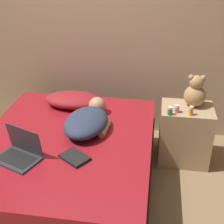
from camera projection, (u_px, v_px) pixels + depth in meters
name	position (u px, v px, depth m)	size (l,w,h in m)	color
ground_plane	(69.00, 186.00, 3.06)	(12.00, 12.00, 0.00)	#937551
wall_back	(91.00, 25.00, 3.51)	(8.00, 0.06, 2.60)	tan
bed	(68.00, 163.00, 2.94)	(1.58, 1.86, 0.55)	#2D2319
nightstand	(185.00, 134.00, 3.31)	(0.53, 0.42, 0.63)	tan
pillow	(73.00, 100.00, 3.34)	(0.62, 0.36, 0.15)	maroon
person_lying	(88.00, 120.00, 2.93)	(0.44, 0.75, 0.18)	#2D3851
laptop	(20.00, 152.00, 2.53)	(0.42, 0.36, 0.25)	#333338
teddy_bear	(195.00, 93.00, 3.14)	(0.22, 0.22, 0.34)	tan
bottle_green	(170.00, 111.00, 3.01)	(0.05, 0.05, 0.08)	#3D8E4C
bottle_orange	(191.00, 111.00, 3.01)	(0.04, 0.04, 0.09)	orange
bottle_pink	(177.00, 109.00, 3.06)	(0.05, 0.05, 0.08)	pink
book	(75.00, 157.00, 2.54)	(0.28, 0.26, 0.02)	black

